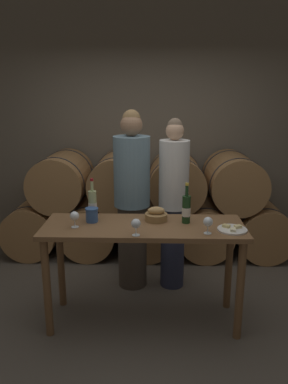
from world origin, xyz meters
TOP-DOWN VIEW (x-y plane):
  - ground_plane at (0.00, 0.00)m, footprint 10.00×10.00m
  - stone_wall_back at (0.00, 2.08)m, footprint 10.00×0.12m
  - barrel_stack at (-0.00, 1.51)m, footprint 3.43×0.89m
  - tasting_table at (0.00, 0.00)m, footprint 1.66×0.58m
  - person_left at (-0.13, 0.64)m, footprint 0.35×0.35m
  - person_right at (0.28, 0.64)m, footprint 0.29×0.29m
  - wine_bottle_red at (0.35, 0.06)m, footprint 0.07×0.07m
  - wine_bottle_white at (-0.44, 0.17)m, footprint 0.07×0.07m
  - blue_crock at (-0.44, 0.07)m, footprint 0.11×0.11m
  - bread_basket at (0.10, 0.12)m, footprint 0.19×0.19m
  - cheese_plate at (0.70, -0.11)m, footprint 0.24×0.24m
  - wine_glass_far_left at (-0.55, -0.07)m, footprint 0.07×0.07m
  - wine_glass_left at (-0.05, -0.23)m, footprint 0.07×0.07m
  - wine_glass_center at (0.50, -0.18)m, footprint 0.07×0.07m

SIDE VIEW (x-z plane):
  - ground_plane at x=0.00m, z-range 0.00..0.00m
  - barrel_stack at x=0.00m, z-range -0.04..1.21m
  - tasting_table at x=0.00m, z-range 0.31..1.19m
  - person_right at x=0.28m, z-range 0.03..1.74m
  - cheese_plate at x=0.70m, z-range 0.88..0.91m
  - person_left at x=-0.13m, z-range 0.02..1.81m
  - bread_basket at x=0.10m, z-range 0.87..0.99m
  - blue_crock at x=-0.44m, z-range 0.89..1.01m
  - wine_glass_far_left at x=-0.55m, z-range 0.91..1.05m
  - wine_glass_left at x=-0.05m, z-range 0.91..1.05m
  - wine_glass_center at x=0.50m, z-range 0.91..1.05m
  - wine_bottle_red at x=0.35m, z-range 0.84..1.18m
  - wine_bottle_white at x=-0.44m, z-range 0.83..1.19m
  - stone_wall_back at x=0.00m, z-range 0.00..3.20m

